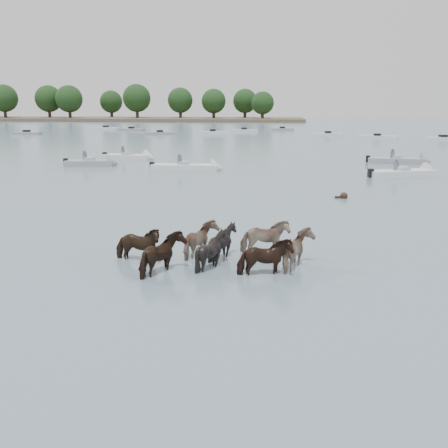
# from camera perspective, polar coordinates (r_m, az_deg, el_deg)

# --- Properties ---
(ground) EXTENTS (400.00, 400.00, 0.00)m
(ground) POSITION_cam_1_polar(r_m,az_deg,el_deg) (15.87, -2.52, -5.42)
(ground) COLOR slate
(ground) RESTS_ON ground
(shoreline) EXTENTS (160.00, 30.00, 1.00)m
(shoreline) POSITION_cam_1_polar(r_m,az_deg,el_deg) (180.06, -17.86, 11.29)
(shoreline) COLOR #4C4233
(shoreline) RESTS_ON ground
(pony_herd) EXTENTS (6.93, 3.91, 1.48)m
(pony_herd) POSITION_cam_1_polar(r_m,az_deg,el_deg) (16.48, -0.38, -2.93)
(pony_herd) COLOR black
(pony_herd) RESTS_ON ground
(swimming_pony) EXTENTS (0.72, 0.44, 0.44)m
(swimming_pony) POSITION_cam_1_polar(r_m,az_deg,el_deg) (29.00, 13.35, 3.07)
(swimming_pony) COLOR black
(swimming_pony) RESTS_ON ground
(motorboat_a) EXTENTS (4.74, 2.32, 1.92)m
(motorboat_a) POSITION_cam_1_polar(r_m,az_deg,el_deg) (44.87, -14.12, 6.73)
(motorboat_a) COLOR gray
(motorboat_a) RESTS_ON ground
(motorboat_b) EXTENTS (5.92, 1.80, 1.92)m
(motorboat_b) POSITION_cam_1_polar(r_m,az_deg,el_deg) (40.42, -3.38, 6.42)
(motorboat_b) COLOR silver
(motorboat_b) RESTS_ON ground
(motorboat_c) EXTENTS (5.68, 2.16, 1.92)m
(motorboat_c) POSITION_cam_1_polar(r_m,az_deg,el_deg) (48.00, 19.91, 6.75)
(motorboat_c) COLOR gray
(motorboat_c) RESTS_ON ground
(motorboat_d) EXTENTS (5.62, 3.32, 1.92)m
(motorboat_d) POSITION_cam_1_polar(r_m,az_deg,el_deg) (39.42, 20.41, 5.43)
(motorboat_d) COLOR silver
(motorboat_d) RESTS_ON ground
(motorboat_f) EXTENTS (5.33, 2.19, 1.92)m
(motorboat_f) POSITION_cam_1_polar(r_m,az_deg,el_deg) (49.14, -10.13, 7.47)
(motorboat_f) COLOR silver
(motorboat_f) RESTS_ON ground
(distant_flotilla) EXTENTS (104.94, 29.28, 0.93)m
(distant_flotilla) POSITION_cam_1_polar(r_m,az_deg,el_deg) (90.87, 4.77, 10.27)
(distant_flotilla) COLOR gray
(distant_flotilla) RESTS_ON ground
(treeline) EXTENTS (142.71, 21.96, 11.67)m
(treeline) POSITION_cam_1_polar(r_m,az_deg,el_deg) (180.48, -18.57, 13.18)
(treeline) COLOR #382619
(treeline) RESTS_ON ground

